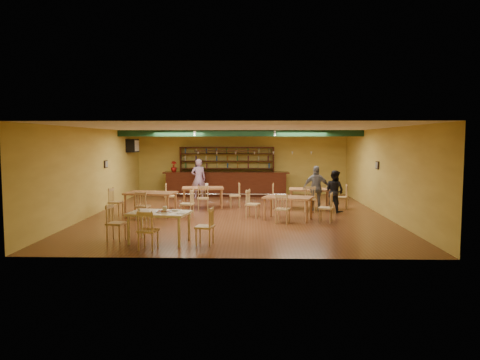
{
  "coord_description": "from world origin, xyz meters",
  "views": [
    {
      "loc": [
        0.49,
        -15.72,
        2.58
      ],
      "look_at": [
        0.06,
        0.6,
        1.15
      ],
      "focal_mm": 33.82,
      "sensor_mm": 36.0,
      "label": 1
    }
  ],
  "objects_px": {
    "dining_table_b": "(309,199)",
    "near_table": "(159,227)",
    "dining_table_d": "(288,208)",
    "patron_right_a": "(335,191)",
    "bar_counter": "(226,184)",
    "dining_table_c": "(151,204)",
    "patron_bar": "(199,179)",
    "dining_table_a": "(203,197)"
  },
  "relations": [
    {
      "from": "dining_table_a",
      "to": "dining_table_b",
      "type": "bearing_deg",
      "value": -8.75
    },
    {
      "from": "dining_table_b",
      "to": "dining_table_d",
      "type": "bearing_deg",
      "value": -106.14
    },
    {
      "from": "dining_table_d",
      "to": "patron_right_a",
      "type": "distance_m",
      "value": 2.48
    },
    {
      "from": "near_table",
      "to": "patron_right_a",
      "type": "bearing_deg",
      "value": 53.56
    },
    {
      "from": "patron_bar",
      "to": "patron_right_a",
      "type": "distance_m",
      "value": 6.57
    },
    {
      "from": "dining_table_c",
      "to": "near_table",
      "type": "xyz_separation_m",
      "value": [
        1.11,
        -3.99,
        -0.02
      ]
    },
    {
      "from": "bar_counter",
      "to": "dining_table_b",
      "type": "height_order",
      "value": "bar_counter"
    },
    {
      "from": "patron_bar",
      "to": "patron_right_a",
      "type": "xyz_separation_m",
      "value": [
        5.37,
        -3.79,
        -0.13
      ]
    },
    {
      "from": "dining_table_c",
      "to": "dining_table_d",
      "type": "height_order",
      "value": "dining_table_c"
    },
    {
      "from": "bar_counter",
      "to": "dining_table_c",
      "type": "distance_m",
      "value": 6.12
    },
    {
      "from": "near_table",
      "to": "bar_counter",
      "type": "bearing_deg",
      "value": 93.19
    },
    {
      "from": "dining_table_a",
      "to": "patron_right_a",
      "type": "height_order",
      "value": "patron_right_a"
    },
    {
      "from": "dining_table_d",
      "to": "patron_right_a",
      "type": "relative_size",
      "value": 1.01
    },
    {
      "from": "dining_table_b",
      "to": "dining_table_d",
      "type": "relative_size",
      "value": 0.99
    },
    {
      "from": "dining_table_d",
      "to": "patron_bar",
      "type": "relative_size",
      "value": 0.87
    },
    {
      "from": "dining_table_a",
      "to": "dining_table_c",
      "type": "height_order",
      "value": "dining_table_c"
    },
    {
      "from": "dining_table_c",
      "to": "dining_table_d",
      "type": "xyz_separation_m",
      "value": [
        4.62,
        -0.58,
        -0.03
      ]
    },
    {
      "from": "dining_table_b",
      "to": "dining_table_c",
      "type": "relative_size",
      "value": 0.92
    },
    {
      "from": "bar_counter",
      "to": "near_table",
      "type": "xyz_separation_m",
      "value": [
        -1.15,
        -9.68,
        -0.17
      ]
    },
    {
      "from": "dining_table_b",
      "to": "near_table",
      "type": "distance_m",
      "value": 7.4
    },
    {
      "from": "dining_table_c",
      "to": "near_table",
      "type": "relative_size",
      "value": 1.12
    },
    {
      "from": "dining_table_a",
      "to": "dining_table_c",
      "type": "distance_m",
      "value": 2.56
    },
    {
      "from": "dining_table_c",
      "to": "patron_right_a",
      "type": "xyz_separation_m",
      "value": [
        6.42,
        1.08,
        0.34
      ]
    },
    {
      "from": "patron_bar",
      "to": "near_table",
      "type": "bearing_deg",
      "value": 78.9
    },
    {
      "from": "bar_counter",
      "to": "patron_right_a",
      "type": "relative_size",
      "value": 3.82
    },
    {
      "from": "dining_table_b",
      "to": "near_table",
      "type": "height_order",
      "value": "near_table"
    },
    {
      "from": "dining_table_b",
      "to": "patron_bar",
      "type": "xyz_separation_m",
      "value": [
        -4.57,
        2.99,
        0.5
      ]
    },
    {
      "from": "dining_table_c",
      "to": "patron_right_a",
      "type": "bearing_deg",
      "value": 17.81
    },
    {
      "from": "bar_counter",
      "to": "dining_table_c",
      "type": "bearing_deg",
      "value": -111.62
    },
    {
      "from": "dining_table_d",
      "to": "patron_right_a",
      "type": "bearing_deg",
      "value": 61.12
    },
    {
      "from": "dining_table_c",
      "to": "near_table",
      "type": "distance_m",
      "value": 4.14
    },
    {
      "from": "dining_table_a",
      "to": "patron_bar",
      "type": "bearing_deg",
      "value": 93.33
    },
    {
      "from": "dining_table_c",
      "to": "near_table",
      "type": "bearing_deg",
      "value": -66.17
    },
    {
      "from": "dining_table_a",
      "to": "near_table",
      "type": "height_order",
      "value": "dining_table_a"
    },
    {
      "from": "bar_counter",
      "to": "near_table",
      "type": "bearing_deg",
      "value": -96.75
    },
    {
      "from": "bar_counter",
      "to": "dining_table_a",
      "type": "xyz_separation_m",
      "value": [
        -0.7,
        -3.66,
        -0.17
      ]
    },
    {
      "from": "dining_table_d",
      "to": "near_table",
      "type": "height_order",
      "value": "near_table"
    },
    {
      "from": "patron_bar",
      "to": "bar_counter",
      "type": "bearing_deg",
      "value": -156.86
    },
    {
      "from": "dining_table_d",
      "to": "patron_bar",
      "type": "distance_m",
      "value": 6.53
    },
    {
      "from": "dining_table_a",
      "to": "patron_bar",
      "type": "xyz_separation_m",
      "value": [
        -0.5,
        2.84,
        0.49
      ]
    },
    {
      "from": "near_table",
      "to": "patron_bar",
      "type": "distance_m",
      "value": 8.87
    },
    {
      "from": "dining_table_c",
      "to": "patron_right_a",
      "type": "relative_size",
      "value": 1.09
    }
  ]
}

